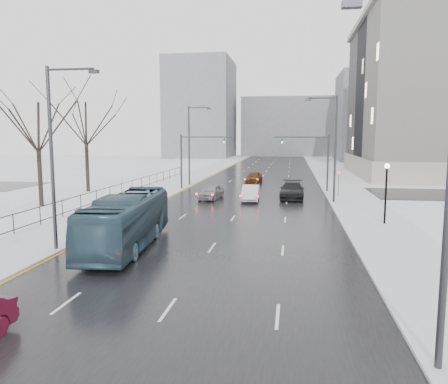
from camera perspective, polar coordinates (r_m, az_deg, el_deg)
The scene contains 24 objects.
road at distance 62.31m, azimuth 4.71°, elevation 1.52°, with size 16.00×150.00×0.04m, color black.
cross_road at distance 50.42m, azimuth 3.74°, elevation 0.14°, with size 130.00×10.00×0.04m, color black.
sidewalk_left at distance 63.90m, azimuth -4.72°, elevation 1.72°, with size 5.00×150.00×0.16m, color silver.
sidewalk_right at distance 62.45m, azimuth 14.37°, elevation 1.39°, with size 5.00×150.00×0.16m, color silver.
park_strip at distance 66.76m, azimuth -12.68°, elevation 1.79°, with size 14.00×150.00×0.12m, color white.
tree_park_d at distance 42.61m, azimuth -22.71°, elevation -1.78°, with size 8.75×8.75×12.50m, color black, non-canonical shape.
tree_park_e at distance 51.48m, azimuth -17.30°, elevation -0.05°, with size 9.45×9.45×13.50m, color black, non-canonical shape.
iron_fence at distance 36.67m, azimuth -19.62°, elevation -1.61°, with size 0.06×70.00×1.30m.
streetlight_r_near at distance 12.44m, azimuth 26.55°, elevation 3.11°, with size 2.95×0.25×10.00m.
streetlight_r_mid at distance 42.01m, azimuth 14.04°, elevation 6.15°, with size 2.95×0.25×10.00m.
streetlight_l_near at distance 25.18m, azimuth -21.18°, elevation 5.17°, with size 2.95×0.25×10.00m.
streetlight_l_far at distance 55.27m, azimuth -4.36°, elevation 6.60°, with size 2.95×0.25×10.00m.
lamppost_r_mid at distance 32.69m, azimuth 20.43°, elevation 0.90°, with size 0.36×0.36×4.28m.
mast_signal_right at distance 49.96m, azimuth 12.20°, elevation 4.63°, with size 6.10×0.33×6.50m.
mast_signal_left at distance 51.23m, azimuth -4.44°, elevation 4.84°, with size 6.10×0.33×6.50m.
no_uturn_sign at distance 46.26m, azimuth 14.75°, elevation 2.10°, with size 0.60×0.06×2.70m.
bldg_far_right at distance 119.28m, azimuth 20.47°, elevation 9.17°, with size 24.00×20.00×22.00m, color slate.
bldg_far_left at distance 129.76m, azimuth -3.01°, elevation 10.76°, with size 18.00×22.00×28.00m, color slate.
bldg_far_center at distance 141.85m, azimuth 8.72°, elevation 8.38°, with size 30.00×18.00×18.00m, color slate.
bus at distance 25.48m, azimuth -12.52°, elevation -3.69°, with size 2.54×10.86×3.03m, color #2D4958.
sedan_center_near at distance 43.63m, azimuth -1.69°, elevation 0.03°, with size 1.75×4.34×1.48m, color gray.
sedan_right_near at distance 42.59m, azimuth 3.49°, elevation -0.13°, with size 1.62×4.64×1.53m, color silver.
sedan_right_far at distance 44.56m, azimuth 8.88°, elevation 0.23°, with size 2.37×5.82×1.69m, color black.
sedan_center_far at distance 58.32m, azimuth 3.95°, elevation 1.92°, with size 1.85×4.59×1.57m, color #512B0D.
Camera 1 is at (4.37, -1.83, 6.38)m, focal length 35.00 mm.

